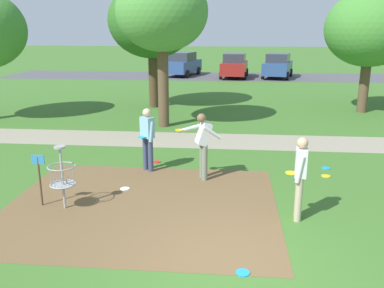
{
  "coord_description": "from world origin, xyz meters",
  "views": [
    {
      "loc": [
        -0.05,
        -6.02,
        3.76
      ],
      "look_at": [
        -0.96,
        3.72,
        1.0
      ],
      "focal_mm": 38.85,
      "sensor_mm": 36.0,
      "label": 1
    }
  ],
  "objects_px": {
    "player_throwing": "(147,136)",
    "parked_car_leftmost": "(183,64)",
    "frisbee_near_basket": "(326,168)",
    "parked_car_center_right": "(278,66)",
    "frisbee_far_right": "(326,176)",
    "tree_near_left": "(162,13)",
    "disc_golf_basket": "(60,175)",
    "player_waiting_left": "(300,174)",
    "parked_car_center_left": "(234,65)",
    "frisbee_mid_grass": "(243,273)",
    "frisbee_scattered_b": "(157,162)",
    "player_foreground_watching": "(203,142)",
    "frisbee_far_left": "(125,189)",
    "tree_mid_center": "(152,21)",
    "frisbee_scattered_a": "(301,174)",
    "tree_near_right": "(370,29)"
  },
  "relations": [
    {
      "from": "frisbee_near_basket",
      "to": "frisbee_far_left",
      "type": "distance_m",
      "value": 5.53
    },
    {
      "from": "frisbee_near_basket",
      "to": "tree_near_right",
      "type": "relative_size",
      "value": 0.04
    },
    {
      "from": "frisbee_near_basket",
      "to": "frisbee_far_left",
      "type": "bearing_deg",
      "value": -158.67
    },
    {
      "from": "parked_car_leftmost",
      "to": "player_throwing",
      "type": "bearing_deg",
      "value": -85.72
    },
    {
      "from": "frisbee_mid_grass",
      "to": "frisbee_scattered_b",
      "type": "xyz_separation_m",
      "value": [
        -2.34,
        5.42,
        0.0
      ]
    },
    {
      "from": "disc_golf_basket",
      "to": "player_waiting_left",
      "type": "distance_m",
      "value": 4.97
    },
    {
      "from": "player_foreground_watching",
      "to": "frisbee_far_left",
      "type": "distance_m",
      "value": 2.24
    },
    {
      "from": "frisbee_near_basket",
      "to": "disc_golf_basket",
      "type": "bearing_deg",
      "value": -152.88
    },
    {
      "from": "frisbee_scattered_a",
      "to": "parked_car_leftmost",
      "type": "distance_m",
      "value": 23.56
    },
    {
      "from": "player_throwing",
      "to": "tree_mid_center",
      "type": "distance_m",
      "value": 9.86
    },
    {
      "from": "tree_mid_center",
      "to": "parked_car_leftmost",
      "type": "relative_size",
      "value": 1.28
    },
    {
      "from": "parked_car_center_left",
      "to": "parked_car_center_right",
      "type": "distance_m",
      "value": 3.31
    },
    {
      "from": "player_waiting_left",
      "to": "frisbee_scattered_b",
      "type": "bearing_deg",
      "value": 136.11
    },
    {
      "from": "frisbee_mid_grass",
      "to": "parked_car_center_right",
      "type": "bearing_deg",
      "value": 83.07
    },
    {
      "from": "frisbee_near_basket",
      "to": "frisbee_scattered_a",
      "type": "distance_m",
      "value": 0.97
    },
    {
      "from": "player_foreground_watching",
      "to": "disc_golf_basket",
      "type": "bearing_deg",
      "value": -144.43
    },
    {
      "from": "disc_golf_basket",
      "to": "tree_near_right",
      "type": "distance_m",
      "value": 15.18
    },
    {
      "from": "frisbee_scattered_b",
      "to": "player_foreground_watching",
      "type": "bearing_deg",
      "value": -41.16
    },
    {
      "from": "frisbee_mid_grass",
      "to": "tree_mid_center",
      "type": "relative_size",
      "value": 0.04
    },
    {
      "from": "frisbee_near_basket",
      "to": "frisbee_scattered_a",
      "type": "relative_size",
      "value": 1.02
    },
    {
      "from": "tree_near_right",
      "to": "parked_car_leftmost",
      "type": "distance_m",
      "value": 17.35
    },
    {
      "from": "player_foreground_watching",
      "to": "tree_near_left",
      "type": "xyz_separation_m",
      "value": [
        -1.92,
        5.74,
        3.28
      ]
    },
    {
      "from": "frisbee_scattered_b",
      "to": "tree_mid_center",
      "type": "bearing_deg",
      "value": 100.96
    },
    {
      "from": "frisbee_far_left",
      "to": "tree_near_left",
      "type": "xyz_separation_m",
      "value": [
        -0.11,
        6.63,
        4.25
      ]
    },
    {
      "from": "player_throwing",
      "to": "frisbee_mid_grass",
      "type": "relative_size",
      "value": 7.61
    },
    {
      "from": "frisbee_near_basket",
      "to": "parked_car_center_right",
      "type": "distance_m",
      "value": 21.53
    },
    {
      "from": "player_throwing",
      "to": "parked_car_leftmost",
      "type": "distance_m",
      "value": 22.91
    },
    {
      "from": "disc_golf_basket",
      "to": "frisbee_mid_grass",
      "type": "bearing_deg",
      "value": -29.13
    },
    {
      "from": "tree_near_right",
      "to": "frisbee_far_right",
      "type": "bearing_deg",
      "value": -111.2
    },
    {
      "from": "parked_car_leftmost",
      "to": "player_waiting_left",
      "type": "bearing_deg",
      "value": -78.24
    },
    {
      "from": "player_foreground_watching",
      "to": "frisbee_scattered_a",
      "type": "xyz_separation_m",
      "value": [
        2.56,
        0.54,
        -0.98
      ]
    },
    {
      "from": "frisbee_mid_grass",
      "to": "player_waiting_left",
      "type": "bearing_deg",
      "value": 61.15
    },
    {
      "from": "tree_near_right",
      "to": "tree_mid_center",
      "type": "relative_size",
      "value": 0.93
    },
    {
      "from": "frisbee_far_left",
      "to": "disc_golf_basket",
      "type": "bearing_deg",
      "value": -132.39
    },
    {
      "from": "frisbee_far_right",
      "to": "frisbee_mid_grass",
      "type": "bearing_deg",
      "value": -115.92
    },
    {
      "from": "parked_car_center_right",
      "to": "player_waiting_left",
      "type": "bearing_deg",
      "value": -94.89
    },
    {
      "from": "player_waiting_left",
      "to": "parked_car_leftmost",
      "type": "height_order",
      "value": "parked_car_leftmost"
    },
    {
      "from": "frisbee_far_right",
      "to": "tree_near_left",
      "type": "relative_size",
      "value": 0.04
    },
    {
      "from": "frisbee_scattered_b",
      "to": "tree_mid_center",
      "type": "relative_size",
      "value": 0.04
    },
    {
      "from": "frisbee_far_left",
      "to": "parked_car_leftmost",
      "type": "xyz_separation_m",
      "value": [
        -1.41,
        24.25,
        0.91
      ]
    },
    {
      "from": "player_foreground_watching",
      "to": "tree_near_left",
      "type": "relative_size",
      "value": 0.3
    },
    {
      "from": "tree_mid_center",
      "to": "disc_golf_basket",
      "type": "bearing_deg",
      "value": -89.18
    },
    {
      "from": "frisbee_far_left",
      "to": "frisbee_scattered_a",
      "type": "bearing_deg",
      "value": 18.04
    },
    {
      "from": "tree_near_left",
      "to": "tree_mid_center",
      "type": "relative_size",
      "value": 1.0
    },
    {
      "from": "frisbee_scattered_a",
      "to": "disc_golf_basket",
      "type": "bearing_deg",
      "value": -154.48
    },
    {
      "from": "player_waiting_left",
      "to": "parked_car_center_left",
      "type": "xyz_separation_m",
      "value": [
        -1.19,
        24.5,
        -0.05
      ]
    },
    {
      "from": "tree_near_right",
      "to": "tree_mid_center",
      "type": "height_order",
      "value": "tree_mid_center"
    },
    {
      "from": "frisbee_mid_grass",
      "to": "tree_mid_center",
      "type": "xyz_separation_m",
      "value": [
        -3.99,
        13.94,
        4.02
      ]
    },
    {
      "from": "frisbee_mid_grass",
      "to": "player_foreground_watching",
      "type": "bearing_deg",
      "value": 102.52
    },
    {
      "from": "parked_car_leftmost",
      "to": "parked_car_center_left",
      "type": "height_order",
      "value": "same"
    }
  ]
}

